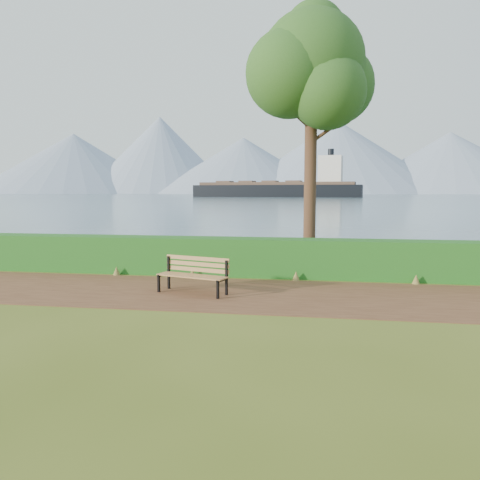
# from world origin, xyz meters

# --- Properties ---
(ground) EXTENTS (140.00, 140.00, 0.00)m
(ground) POSITION_xyz_m (0.00, 0.00, 0.00)
(ground) COLOR #4E5919
(ground) RESTS_ON ground
(path) EXTENTS (40.00, 3.40, 0.01)m
(path) POSITION_xyz_m (0.00, 0.30, 0.01)
(path) COLOR #4F2E1B
(path) RESTS_ON ground
(hedge) EXTENTS (32.00, 0.85, 1.00)m
(hedge) POSITION_xyz_m (0.00, 2.60, 0.50)
(hedge) COLOR #164E17
(hedge) RESTS_ON ground
(water) EXTENTS (700.00, 510.00, 0.00)m
(water) POSITION_xyz_m (0.00, 260.00, 0.01)
(water) COLOR slate
(water) RESTS_ON ground
(mountains) EXTENTS (585.00, 190.00, 70.00)m
(mountains) POSITION_xyz_m (-9.17, 406.05, 27.70)
(mountains) COLOR #7989A2
(mountains) RESTS_ON ground
(bench) EXTENTS (1.67, 0.91, 0.81)m
(bench) POSITION_xyz_m (-0.57, 0.22, 0.46)
(bench) COLOR black
(bench) RESTS_ON ground
(tree) EXTENTS (3.75, 3.34, 7.75)m
(tree) POSITION_xyz_m (1.88, 4.51, 5.76)
(tree) COLOR #331D14
(tree) RESTS_ON ground
(cargo_ship) EXTENTS (62.45, 18.20, 18.73)m
(cargo_ship) POSITION_xyz_m (-10.19, 162.44, 2.79)
(cargo_ship) COLOR black
(cargo_ship) RESTS_ON ground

